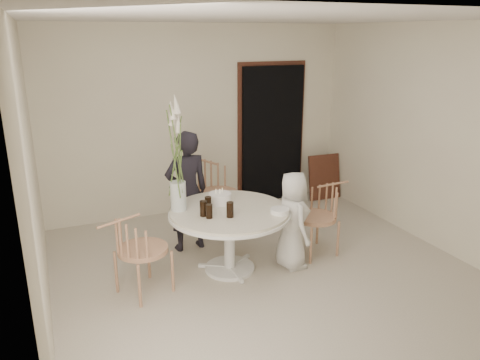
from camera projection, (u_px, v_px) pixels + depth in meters
name	position (u px, v px, depth m)	size (l,w,h in m)	color
ground	(267.00, 273.00, 5.22)	(4.50, 4.50, 0.00)	beige
room_shell	(270.00, 131.00, 4.73)	(4.50, 4.50, 4.50)	silver
doorway	(272.00, 135.00, 7.25)	(1.00, 0.10, 2.10)	black
door_trim	(271.00, 131.00, 7.27)	(1.12, 0.03, 2.22)	#5C281F
table	(229.00, 219.00, 5.12)	(1.33, 1.33, 0.73)	white
picture_frame	(324.00, 177.00, 7.50)	(0.54, 0.04, 0.72)	#5C281F
chair_far	(211.00, 185.00, 6.32)	(0.65, 0.67, 0.93)	tan
chair_right	(324.00, 208.00, 5.59)	(0.55, 0.51, 0.87)	tan
chair_left	(132.00, 245.00, 4.60)	(0.64, 0.62, 0.89)	tan
girl	(187.00, 191.00, 5.62)	(0.54, 0.36, 1.49)	black
boy	(293.00, 220.00, 5.23)	(0.55, 0.36, 1.12)	silver
birthday_cake	(220.00, 198.00, 5.25)	(0.25, 0.25, 0.17)	white
cola_tumbler_a	(203.00, 209.00, 4.88)	(0.08, 0.08, 0.16)	black
cola_tumbler_b	(230.00, 210.00, 4.85)	(0.08, 0.08, 0.16)	black
cola_tumbler_c	(209.00, 211.00, 4.83)	(0.07, 0.07, 0.15)	black
cola_tumbler_d	(208.00, 204.00, 5.04)	(0.07, 0.07, 0.15)	black
plate_stack	(280.00, 211.00, 4.98)	(0.20, 0.20, 0.05)	white
flower_vase	(177.00, 167.00, 4.93)	(0.17, 0.17, 1.26)	silver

